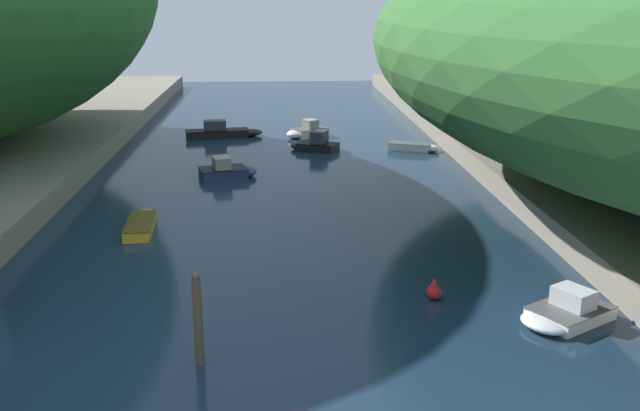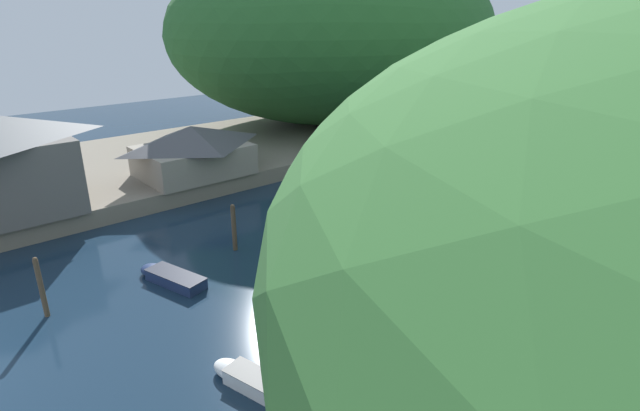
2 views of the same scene
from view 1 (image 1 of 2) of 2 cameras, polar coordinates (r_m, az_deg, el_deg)
The scene contains 11 objects.
water_surface at distance 36.05m, azimuth -2.78°, elevation -1.95°, with size 130.00×130.00×0.00m, color #192D42.
right_bank_cottage at distance 48.55m, azimuth 18.45°, elevation 6.29°, with size 5.81×6.31×4.17m.
boat_small_dinghy at distance 46.71m, azimuth -7.31°, elevation 2.78°, with size 4.05×2.87×1.38m.
boat_white_cruiser at distance 27.51m, azimuth 18.98°, elevation -8.09°, with size 4.05×3.48×1.19m.
boat_moored_right at distance 59.82m, azimuth -1.12°, elevation 5.94°, with size 3.92×3.31×1.42m.
boat_cabin_cruiser at distance 37.32m, azimuth -14.08°, elevation -1.35°, with size 1.50×4.66×0.55m.
boat_far_upstream at distance 54.58m, azimuth -0.50°, elevation 4.92°, with size 4.08×3.21×1.50m.
boat_near_quay at distance 54.82m, azimuth 7.67°, elevation 4.65°, with size 4.07×2.57×0.58m.
boat_mid_channel at distance 60.19m, azimuth -7.65°, elevation 5.86°, with size 6.57×2.48×1.44m.
mooring_post_fourth at distance 23.05m, azimuth -9.74°, elevation -8.95°, with size 0.30×0.30×3.14m.
channel_buoy_near at distance 28.21m, azimuth 9.10°, elevation -6.77°, with size 0.59×0.59×0.89m.
Camera 1 is at (-0.37, -4.21, 11.37)m, focal length 40.00 mm.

